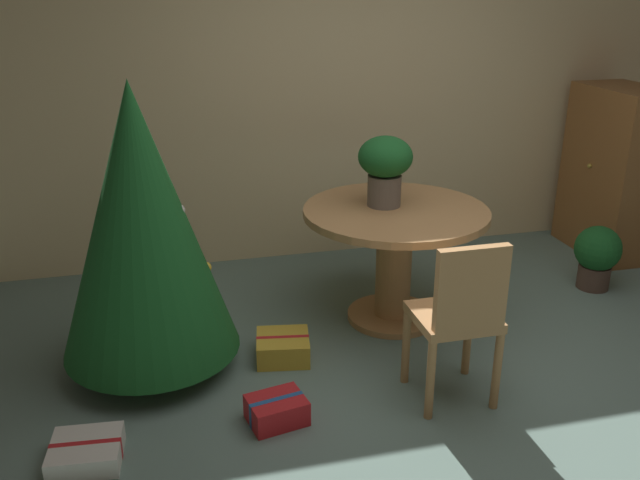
{
  "coord_description": "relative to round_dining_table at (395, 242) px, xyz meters",
  "views": [
    {
      "loc": [
        -1.45,
        -2.79,
        2.09
      ],
      "look_at": [
        -0.63,
        0.52,
        0.76
      ],
      "focal_mm": 38.11,
      "sensor_mm": 36.0,
      "label": 1
    }
  ],
  "objects": [
    {
      "name": "round_dining_table",
      "position": [
        0.0,
        0.0,
        0.0
      ],
      "size": [
        1.15,
        1.15,
        0.76
      ],
      "color": "#B27F4C",
      "rests_on": "ground_plane"
    },
    {
      "name": "gift_box_cream",
      "position": [
        -1.84,
        -0.99,
        -0.48
      ],
      "size": [
        0.34,
        0.32,
        0.1
      ],
      "color": "silver",
      "rests_on": "ground_plane"
    },
    {
      "name": "gift_box_gold",
      "position": [
        -0.78,
        -0.31,
        -0.46
      ],
      "size": [
        0.35,
        0.34,
        0.14
      ],
      "color": "gold",
      "rests_on": "ground_plane"
    },
    {
      "name": "ground_plane",
      "position": [
        0.04,
        -0.93,
        -0.53
      ],
      "size": [
        6.6,
        6.6,
        0.0
      ],
      "primitive_type": "plane",
      "color": "slate"
    },
    {
      "name": "gift_box_red",
      "position": [
        -0.93,
        -0.9,
        -0.47
      ],
      "size": [
        0.32,
        0.27,
        0.13
      ],
      "color": "red",
      "rests_on": "ground_plane"
    },
    {
      "name": "back_wall_panel",
      "position": [
        0.04,
        1.27,
        0.77
      ],
      "size": [
        6.0,
        0.1,
        2.6
      ],
      "primitive_type": "cube",
      "color": "beige",
      "rests_on": "ground_plane"
    },
    {
      "name": "potted_plant",
      "position": [
        1.56,
        0.1,
        -0.28
      ],
      "size": [
        0.32,
        0.32,
        0.46
      ],
      "color": "#4C382D",
      "rests_on": "ground_plane"
    },
    {
      "name": "wooden_cabinet",
      "position": [
        2.09,
        0.71,
        0.12
      ],
      "size": [
        0.5,
        0.8,
        1.31
      ],
      "color": "brown",
      "rests_on": "ground_plane"
    },
    {
      "name": "flower_vase",
      "position": [
        -0.05,
        0.08,
        0.49
      ],
      "size": [
        0.33,
        0.33,
        0.44
      ],
      "color": "#665B51",
      "rests_on": "round_dining_table"
    },
    {
      "name": "holiday_tree",
      "position": [
        -1.51,
        -0.23,
        0.34
      ],
      "size": [
        0.97,
        0.97,
        1.62
      ],
      "color": "brown",
      "rests_on": "ground_plane"
    },
    {
      "name": "wooden_chair_near",
      "position": [
        0.0,
        -0.96,
        -0.02
      ],
      "size": [
        0.41,
        0.38,
        0.91
      ],
      "color": "#B27F4C",
      "rests_on": "ground_plane"
    }
  ]
}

